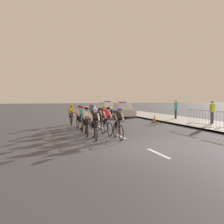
{
  "coord_description": "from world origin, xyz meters",
  "views": [
    {
      "loc": [
        -4.13,
        -8.7,
        1.99
      ],
      "look_at": [
        0.44,
        5.55,
        1.1
      ],
      "focal_mm": 37.76,
      "sensor_mm": 36.0,
      "label": 1
    }
  ],
  "objects_px": {
    "cyclist_lead": "(95,123)",
    "spectator_middle": "(176,108)",
    "cyclist_fourth": "(107,120)",
    "traffic_cone_near": "(154,119)",
    "police_car_nearest": "(122,110)",
    "cyclist_second": "(118,123)",
    "cyclist_ninth": "(71,114)",
    "cyclist_sixth": "(103,118)",
    "police_car_second": "(107,108)",
    "cyclist_fifth": "(81,118)",
    "cyclist_seventh": "(79,117)",
    "crowd_barrier_middle": "(199,118)",
    "spectator_closest": "(212,110)",
    "cyclist_tenth": "(90,114)",
    "cyclist_third": "(86,121)",
    "cyclist_eighth": "(92,115)"
  },
  "relations": [
    {
      "from": "traffic_cone_near",
      "to": "crowd_barrier_middle",
      "type": "bearing_deg",
      "value": -68.17
    },
    {
      "from": "cyclist_fifth",
      "to": "cyclist_sixth",
      "type": "xyz_separation_m",
      "value": [
        1.27,
        -0.13,
        0.0
      ]
    },
    {
      "from": "cyclist_tenth",
      "to": "police_car_nearest",
      "type": "xyz_separation_m",
      "value": [
        4.97,
        6.7,
        -0.11
      ]
    },
    {
      "from": "cyclist_eighth",
      "to": "police_car_nearest",
      "type": "xyz_separation_m",
      "value": [
        5.08,
        7.67,
        -0.11
      ]
    },
    {
      "from": "cyclist_second",
      "to": "cyclist_sixth",
      "type": "distance_m",
      "value": 2.97
    },
    {
      "from": "cyclist_seventh",
      "to": "crowd_barrier_middle",
      "type": "height_order",
      "value": "cyclist_seventh"
    },
    {
      "from": "cyclist_second",
      "to": "cyclist_third",
      "type": "height_order",
      "value": "same"
    },
    {
      "from": "cyclist_ninth",
      "to": "cyclist_sixth",
      "type": "bearing_deg",
      "value": -70.07
    },
    {
      "from": "cyclist_second",
      "to": "spectator_middle",
      "type": "distance_m",
      "value": 11.33
    },
    {
      "from": "cyclist_lead",
      "to": "traffic_cone_near",
      "type": "distance_m",
      "value": 8.84
    },
    {
      "from": "cyclist_eighth",
      "to": "spectator_middle",
      "type": "distance_m",
      "value": 8.76
    },
    {
      "from": "cyclist_fifth",
      "to": "cyclist_sixth",
      "type": "bearing_deg",
      "value": -5.98
    },
    {
      "from": "cyclist_sixth",
      "to": "police_car_nearest",
      "type": "bearing_deg",
      "value": 63.58
    },
    {
      "from": "police_car_second",
      "to": "police_car_nearest",
      "type": "bearing_deg",
      "value": -90.03
    },
    {
      "from": "cyclist_fourth",
      "to": "traffic_cone_near",
      "type": "xyz_separation_m",
      "value": [
        5.47,
        4.85,
        -0.48
      ]
    },
    {
      "from": "police_car_second",
      "to": "traffic_cone_near",
      "type": "bearing_deg",
      "value": -88.48
    },
    {
      "from": "cyclist_lead",
      "to": "cyclist_second",
      "type": "height_order",
      "value": "same"
    },
    {
      "from": "cyclist_fourth",
      "to": "police_car_nearest",
      "type": "xyz_separation_m",
      "value": [
        5.14,
        11.5,
        -0.11
      ]
    },
    {
      "from": "police_car_second",
      "to": "crowd_barrier_middle",
      "type": "height_order",
      "value": "police_car_second"
    },
    {
      "from": "cyclist_lead",
      "to": "spectator_middle",
      "type": "distance_m",
      "value": 12.08
    },
    {
      "from": "cyclist_sixth",
      "to": "cyclist_tenth",
      "type": "relative_size",
      "value": 1.0
    },
    {
      "from": "cyclist_seventh",
      "to": "police_car_nearest",
      "type": "bearing_deg",
      "value": 54.48
    },
    {
      "from": "cyclist_seventh",
      "to": "spectator_closest",
      "type": "bearing_deg",
      "value": -5.58
    },
    {
      "from": "cyclist_fifth",
      "to": "traffic_cone_near",
      "type": "xyz_separation_m",
      "value": [
        6.51,
        3.12,
        -0.48
      ]
    },
    {
      "from": "cyclist_sixth",
      "to": "crowd_barrier_middle",
      "type": "relative_size",
      "value": 0.74
    },
    {
      "from": "cyclist_seventh",
      "to": "cyclist_ninth",
      "type": "bearing_deg",
      "value": 93.87
    },
    {
      "from": "cyclist_eighth",
      "to": "police_car_nearest",
      "type": "relative_size",
      "value": 0.38
    },
    {
      "from": "cyclist_ninth",
      "to": "police_car_nearest",
      "type": "xyz_separation_m",
      "value": [
        6.28,
        6.12,
        -0.11
      ]
    },
    {
      "from": "cyclist_fourth",
      "to": "spectator_closest",
      "type": "height_order",
      "value": "spectator_closest"
    },
    {
      "from": "spectator_middle",
      "to": "police_car_nearest",
      "type": "bearing_deg",
      "value": 122.84
    },
    {
      "from": "cyclist_ninth",
      "to": "spectator_closest",
      "type": "height_order",
      "value": "spectator_closest"
    },
    {
      "from": "police_car_second",
      "to": "cyclist_third",
      "type": "bearing_deg",
      "value": -110.26
    },
    {
      "from": "cyclist_tenth",
      "to": "traffic_cone_near",
      "type": "xyz_separation_m",
      "value": [
        5.3,
        0.06,
        -0.48
      ]
    },
    {
      "from": "cyclist_tenth",
      "to": "spectator_middle",
      "type": "height_order",
      "value": "spectator_middle"
    },
    {
      "from": "cyclist_second",
      "to": "cyclist_ninth",
      "type": "bearing_deg",
      "value": 101.14
    },
    {
      "from": "cyclist_second",
      "to": "cyclist_fifth",
      "type": "relative_size",
      "value": 1.0
    },
    {
      "from": "traffic_cone_near",
      "to": "police_car_nearest",
      "type": "bearing_deg",
      "value": 92.82
    },
    {
      "from": "cyclist_ninth",
      "to": "spectator_middle",
      "type": "xyz_separation_m",
      "value": [
        9.58,
        1.02,
        0.3
      ]
    },
    {
      "from": "cyclist_sixth",
      "to": "cyclist_eighth",
      "type": "xyz_separation_m",
      "value": [
        -0.16,
        2.23,
        0.0
      ]
    },
    {
      "from": "cyclist_second",
      "to": "cyclist_fifth",
      "type": "xyz_separation_m",
      "value": [
        -1.23,
        3.1,
        0.0
      ]
    },
    {
      "from": "police_car_second",
      "to": "cyclist_fifth",
      "type": "bearing_deg",
      "value": -111.99
    },
    {
      "from": "cyclist_fifth",
      "to": "cyclist_seventh",
      "type": "height_order",
      "value": "same"
    },
    {
      "from": "cyclist_seventh",
      "to": "cyclist_ninth",
      "type": "height_order",
      "value": "same"
    },
    {
      "from": "cyclist_second",
      "to": "traffic_cone_near",
      "type": "bearing_deg",
      "value": 49.65
    },
    {
      "from": "police_car_second",
      "to": "cyclist_ninth",
      "type": "bearing_deg",
      "value": -118.3
    },
    {
      "from": "cyclist_sixth",
      "to": "spectator_closest",
      "type": "height_order",
      "value": "spectator_closest"
    },
    {
      "from": "cyclist_lead",
      "to": "cyclist_third",
      "type": "height_order",
      "value": "same"
    },
    {
      "from": "cyclist_ninth",
      "to": "traffic_cone_near",
      "type": "height_order",
      "value": "cyclist_ninth"
    },
    {
      "from": "cyclist_eighth",
      "to": "spectator_closest",
      "type": "height_order",
      "value": "spectator_closest"
    },
    {
      "from": "cyclist_lead",
      "to": "cyclist_third",
      "type": "bearing_deg",
      "value": 95.19
    }
  ]
}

